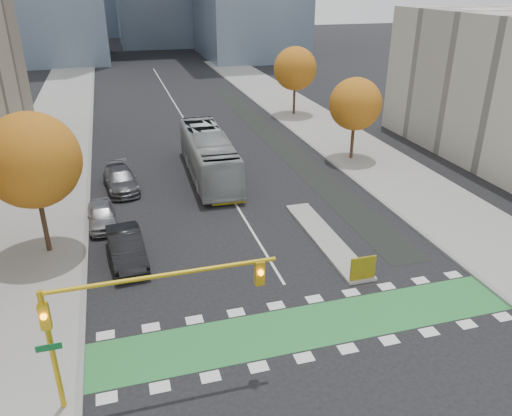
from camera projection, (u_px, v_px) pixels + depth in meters
ground at (322, 347)px, 21.51m from camera, size 300.00×300.00×0.00m
sidewalk_west at (37, 200)px, 35.52m from camera, size 7.00×120.00×0.15m
sidewalk_east at (377, 164)px, 42.30m from camera, size 7.00×120.00×0.15m
curb_west at (88, 195)px, 36.40m from camera, size 0.30×120.00×0.16m
curb_east at (339, 168)px, 41.42m from camera, size 0.30×120.00×0.16m
bike_crossing at (310, 326)px, 22.81m from camera, size 20.00×3.00×0.01m
centre_line at (184, 118)px, 56.38m from camera, size 0.15×70.00×0.01m
bike_lane_paint at (274, 138)px, 49.54m from camera, size 2.50×50.00×0.01m
median_island at (325, 238)px, 30.33m from camera, size 1.60×10.00×0.16m
hazard_board at (363, 268)px, 25.84m from camera, size 1.40×0.12×1.30m
tree_west at (32, 161)px, 26.60m from camera, size 5.20×5.20×8.22m
tree_east_near at (355, 104)px, 41.66m from camera, size 4.40×4.40×7.08m
tree_east_far at (295, 69)px, 55.57m from camera, size 4.80×4.80×7.65m
traffic_signal_west at (124, 308)px, 17.37m from camera, size 8.53×0.56×5.20m
bus at (209, 155)px, 39.33m from camera, size 3.34×12.88×3.57m
parked_car_a at (102, 215)px, 31.77m from camera, size 1.95×4.38×1.46m
parked_car_b at (126, 248)px, 27.69m from camera, size 2.22×5.31×1.71m
parked_car_c at (121, 180)px, 37.19m from camera, size 2.76×5.59×1.56m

